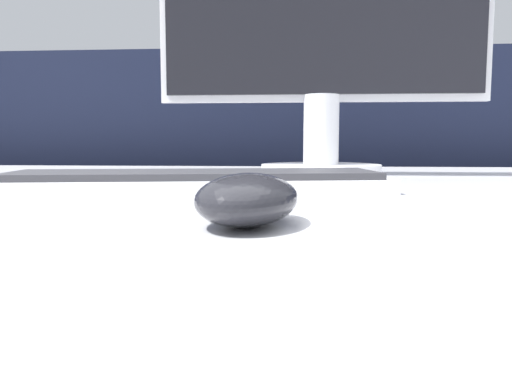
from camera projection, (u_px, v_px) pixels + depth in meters
The scene contains 4 objects.
partition_panel at pixel (282, 243), 1.34m from camera, with size 5.00×0.03×1.02m.
computer_mouse_near at pixel (252, 199), 0.35m from camera, with size 0.09×0.12×0.04m.
keyboard at pixel (195, 181), 0.60m from camera, with size 0.47×0.20×0.02m.
monitor at pixel (323, 10), 0.83m from camera, with size 0.55×0.21×0.51m.
Camera 1 is at (0.03, -0.65, 0.78)m, focal length 35.00 mm.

